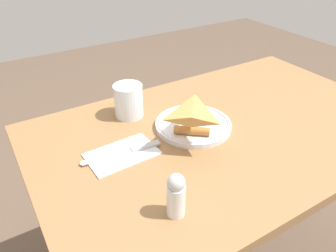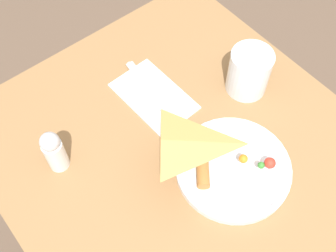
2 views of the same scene
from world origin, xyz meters
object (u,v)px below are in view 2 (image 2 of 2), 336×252
object	(u,v)px
butter_knife	(157,99)
napkin_folded	(154,96)
dining_table	(237,235)
salt_shaker	(54,151)
milk_glass	(249,73)
plate_pizza	(234,167)

from	to	relation	value
butter_knife	napkin_folded	bearing A→B (deg)	-0.00
dining_table	salt_shaker	distance (m)	0.41
milk_glass	napkin_folded	xyz separation A→B (m)	(0.11, 0.17, -0.05)
dining_table	plate_pizza	world-z (taller)	plate_pizza
milk_glass	butter_knife	distance (m)	0.20
plate_pizza	milk_glass	xyz separation A→B (m)	(0.13, -0.16, 0.03)
salt_shaker	butter_knife	bearing A→B (deg)	-90.04
dining_table	salt_shaker	bearing A→B (deg)	34.01
napkin_folded	butter_knife	bearing A→B (deg)	173.50
milk_glass	butter_knife	bearing A→B (deg)	61.64
dining_table	milk_glass	bearing A→B (deg)	-44.48
milk_glass	napkin_folded	distance (m)	0.21
napkin_folded	butter_knife	xyz separation A→B (m)	(-0.01, 0.00, 0.00)
dining_table	napkin_folded	world-z (taller)	napkin_folded
plate_pizza	salt_shaker	xyz separation A→B (m)	(0.23, 0.26, 0.04)
plate_pizza	butter_knife	world-z (taller)	plate_pizza
plate_pizza	butter_knife	distance (m)	0.23
plate_pizza	napkin_folded	xyz separation A→B (m)	(0.24, 0.01, -0.01)
milk_glass	salt_shaker	world-z (taller)	salt_shaker
salt_shaker	milk_glass	bearing A→B (deg)	-102.77
dining_table	milk_glass	xyz separation A→B (m)	(0.21, -0.21, 0.16)
dining_table	butter_knife	xyz separation A→B (m)	(0.31, -0.03, 0.12)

